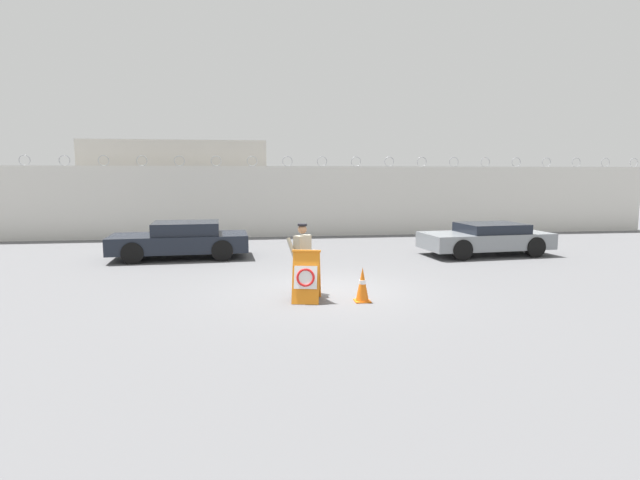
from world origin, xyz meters
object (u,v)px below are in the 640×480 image
object	(u,v)px
security_guard	(302,255)
parked_car_far_side	(486,238)
traffic_cone_near	(362,285)
parked_car_front_coupe	(181,240)
barricade_sign	(306,276)

from	to	relation	value
security_guard	parked_car_far_side	size ratio (longest dim) A/B	0.36
traffic_cone_near	parked_car_front_coupe	size ratio (longest dim) A/B	0.17
traffic_cone_near	parked_car_front_coupe	xyz separation A→B (m)	(-4.80, 6.71, 0.25)
parked_car_front_coupe	parked_car_far_side	distance (m)	10.71
parked_car_front_coupe	parked_car_far_side	size ratio (longest dim) A/B	1.00
security_guard	traffic_cone_near	bearing A→B (deg)	99.50
traffic_cone_near	security_guard	bearing A→B (deg)	141.46
traffic_cone_near	parked_car_front_coupe	bearing A→B (deg)	125.59
parked_car_front_coupe	parked_car_far_side	bearing A→B (deg)	172.08
barricade_sign	parked_car_front_coupe	world-z (taller)	parked_car_front_coupe
barricade_sign	parked_car_far_side	xyz separation A→B (m)	(7.11, 5.63, 0.02)
barricade_sign	parked_car_far_side	world-z (taller)	barricade_sign
security_guard	parked_car_front_coupe	xyz separation A→B (m)	(-3.55, 5.71, -0.30)
barricade_sign	traffic_cone_near	world-z (taller)	barricade_sign
traffic_cone_near	parked_car_front_coupe	world-z (taller)	parked_car_front_coupe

